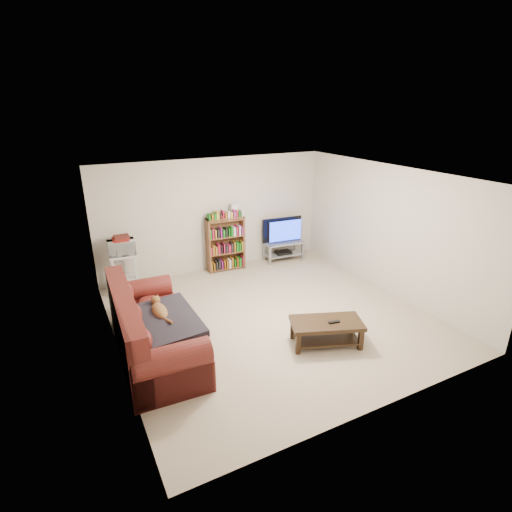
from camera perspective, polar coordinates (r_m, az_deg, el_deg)
floor at (r=6.92m, az=2.28°, el=-8.69°), size 5.00×5.00×0.00m
ceiling at (r=6.10m, az=2.60°, el=11.32°), size 5.00×5.00×0.00m
wall_back at (r=8.57m, az=-5.86°, el=5.83°), size 5.00×0.00×5.00m
wall_front at (r=4.61m, az=18.09°, el=-8.97°), size 5.00×0.00×5.00m
wall_left at (r=5.69m, az=-20.10°, el=-3.34°), size 0.00×5.00×5.00m
wall_right at (r=7.89m, az=18.48°, el=3.51°), size 0.00×5.00×5.00m
sofa at (r=6.00m, az=-15.08°, el=-10.64°), size 1.11×2.38×1.00m
blanket at (r=5.78m, az=-13.11°, el=-9.11°), size 0.95×1.21×0.19m
cat at (r=5.93m, az=-13.60°, el=-7.65°), size 0.28×0.65×0.19m
coffee_table at (r=6.17m, az=10.01°, el=-10.12°), size 1.18×0.87×0.38m
remote at (r=6.09m, az=11.10°, el=-9.24°), size 0.18×0.08×0.02m
tv_stand at (r=9.23m, az=3.92°, el=1.19°), size 0.92×0.47×0.45m
television at (r=9.10m, az=3.98°, el=3.67°), size 0.97×0.20×0.55m
dvd_player at (r=9.27m, az=3.90°, el=0.52°), size 0.38×0.28×0.06m
bookshelf at (r=8.61m, az=-4.37°, el=1.85°), size 0.83×0.30×1.18m
shelf_clutter at (r=8.46m, az=-3.89°, el=6.30°), size 0.60×0.20×0.28m
microwave_stand at (r=7.96m, az=-18.32°, el=-1.65°), size 0.51×0.38×0.79m
microwave at (r=7.82m, az=-18.66°, el=1.17°), size 0.50×0.35×0.27m
game_boxes at (r=7.77m, az=-18.79°, el=2.27°), size 0.30×0.26×0.05m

